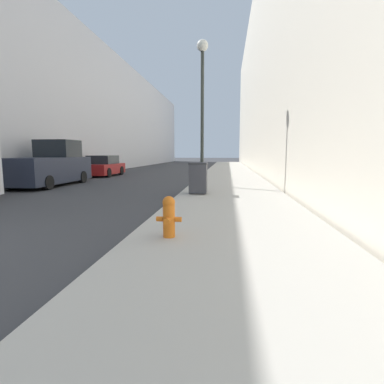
% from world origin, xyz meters
% --- Properties ---
extents(sidewalk_right, '(3.93, 60.00, 0.12)m').
position_xyz_m(sidewalk_right, '(6.04, 18.00, 0.06)').
color(sidewalk_right, '#ADA89E').
rests_on(sidewalk_right, ground).
extents(building_left_glass, '(12.00, 60.00, 10.92)m').
position_xyz_m(building_left_glass, '(-10.66, 26.00, 5.46)').
color(building_left_glass, '#BCBCC1').
rests_on(building_left_glass, ground).
extents(building_right_stone, '(12.00, 60.00, 16.94)m').
position_xyz_m(building_right_stone, '(14.10, 26.00, 8.47)').
color(building_right_stone, beige).
rests_on(building_right_stone, ground).
extents(fire_hydrant, '(0.45, 0.34, 0.74)m').
position_xyz_m(fire_hydrant, '(4.83, 1.90, 0.51)').
color(fire_hydrant, orange).
rests_on(fire_hydrant, sidewalk_right).
extents(trash_bin, '(0.66, 0.64, 1.15)m').
position_xyz_m(trash_bin, '(4.79, 7.75, 0.71)').
color(trash_bin, '#3D3D42').
rests_on(trash_bin, sidewalk_right).
extents(lamppost, '(0.51, 0.51, 6.44)m').
position_xyz_m(lamppost, '(4.69, 10.58, 4.35)').
color(lamppost, '#2D332D').
rests_on(lamppost, sidewalk_right).
extents(pickup_truck, '(2.04, 5.14, 2.29)m').
position_xyz_m(pickup_truck, '(-2.93, 10.85, 0.96)').
color(pickup_truck, '#232838').
rests_on(pickup_truck, ground).
extents(parked_sedan_near, '(1.90, 4.04, 1.45)m').
position_xyz_m(parked_sedan_near, '(-2.90, 17.16, 0.67)').
color(parked_sedan_near, maroon).
rests_on(parked_sedan_near, ground).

